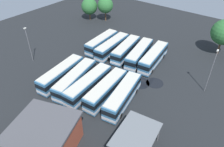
{
  "coord_description": "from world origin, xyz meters",
  "views": [
    {
      "loc": [
        -29.93,
        -23.77,
        27.46
      ],
      "look_at": [
        -1.83,
        -1.94,
        1.46
      ],
      "focal_mm": 34.14,
      "sensor_mm": 36.0,
      "label": 1
    }
  ],
  "objects_px": {
    "lamp_post_by_building": "(29,43)",
    "lamp_post_near_entrance": "(211,70)",
    "bus_row0_slot0": "(123,95)",
    "bus_row0_slot1": "(106,90)",
    "bus_row0_slot3": "(76,79)",
    "maintenance_shelter": "(136,135)",
    "bus_row0_slot2": "(89,85)",
    "bus_row1_slot3": "(112,47)",
    "tree_northwest": "(105,5)",
    "tree_north_edge": "(89,6)",
    "bus_row1_slot0": "(154,57)",
    "tree_east_edge": "(224,32)",
    "bus_row1_slot1": "(139,54)",
    "depot_building": "(44,138)",
    "bus_row1_slot4": "(102,43)",
    "bus_row1_slot2": "(126,50)",
    "bus_row0_slot4": "(61,74)"
  },
  "relations": [
    {
      "from": "lamp_post_by_building",
      "to": "bus_row1_slot4",
      "type": "bearing_deg",
      "value": -32.47
    },
    {
      "from": "lamp_post_by_building",
      "to": "tree_east_edge",
      "type": "height_order",
      "value": "tree_east_edge"
    },
    {
      "from": "maintenance_shelter",
      "to": "lamp_post_near_entrance",
      "type": "height_order",
      "value": "lamp_post_near_entrance"
    },
    {
      "from": "bus_row1_slot4",
      "to": "bus_row0_slot1",
      "type": "bearing_deg",
      "value": -137.52
    },
    {
      "from": "bus_row0_slot2",
      "to": "bus_row1_slot3",
      "type": "bearing_deg",
      "value": 21.05
    },
    {
      "from": "tree_east_edge",
      "to": "bus_row1_slot2",
      "type": "bearing_deg",
      "value": 130.41
    },
    {
      "from": "lamp_post_by_building",
      "to": "tree_northwest",
      "type": "relative_size",
      "value": 1.11
    },
    {
      "from": "lamp_post_near_entrance",
      "to": "bus_row1_slot0",
      "type": "bearing_deg",
      "value": 79.72
    },
    {
      "from": "bus_row0_slot1",
      "to": "bus_row1_slot2",
      "type": "relative_size",
      "value": 1.01
    },
    {
      "from": "bus_row1_slot3",
      "to": "tree_northwest",
      "type": "xyz_separation_m",
      "value": [
        15.27,
        14.59,
        3.31
      ]
    },
    {
      "from": "tree_east_edge",
      "to": "tree_northwest",
      "type": "distance_m",
      "value": 35.6
    },
    {
      "from": "bus_row0_slot3",
      "to": "bus_row1_slot2",
      "type": "distance_m",
      "value": 15.75
    },
    {
      "from": "bus_row1_slot0",
      "to": "tree_east_edge",
      "type": "bearing_deg",
      "value": -37.06
    },
    {
      "from": "bus_row0_slot3",
      "to": "bus_row1_slot2",
      "type": "relative_size",
      "value": 1.08
    },
    {
      "from": "maintenance_shelter",
      "to": "tree_north_edge",
      "type": "relative_size",
      "value": 1.11
    },
    {
      "from": "lamp_post_near_entrance",
      "to": "bus_row0_slot1",
      "type": "bearing_deg",
      "value": 132.89
    },
    {
      "from": "bus_row1_slot0",
      "to": "lamp_post_near_entrance",
      "type": "xyz_separation_m",
      "value": [
        -2.31,
        -12.75,
        3.26
      ]
    },
    {
      "from": "bus_row1_slot4",
      "to": "tree_northwest",
      "type": "height_order",
      "value": "tree_northwest"
    },
    {
      "from": "bus_row0_slot3",
      "to": "bus_row1_slot4",
      "type": "xyz_separation_m",
      "value": [
        14.93,
        5.76,
        -0.0
      ]
    },
    {
      "from": "bus_row0_slot1",
      "to": "maintenance_shelter",
      "type": "relative_size",
      "value": 1.46
    },
    {
      "from": "bus_row1_slot1",
      "to": "bus_row1_slot3",
      "type": "xyz_separation_m",
      "value": [
        -1.25,
        7.11,
        -0.0
      ]
    },
    {
      "from": "lamp_post_near_entrance",
      "to": "tree_east_edge",
      "type": "relative_size",
      "value": 1.04
    },
    {
      "from": "maintenance_shelter",
      "to": "lamp_post_by_building",
      "type": "height_order",
      "value": "lamp_post_by_building"
    },
    {
      "from": "tree_northwest",
      "to": "bus_row1_slot2",
      "type": "bearing_deg",
      "value": -128.51
    },
    {
      "from": "bus_row1_slot0",
      "to": "depot_building",
      "type": "distance_m",
      "value": 29.56
    },
    {
      "from": "bus_row0_slot1",
      "to": "tree_east_edge",
      "type": "xyz_separation_m",
      "value": [
        29.34,
        -11.89,
        4.08
      ]
    },
    {
      "from": "bus_row1_slot1",
      "to": "depot_building",
      "type": "height_order",
      "value": "depot_building"
    },
    {
      "from": "bus_row0_slot0",
      "to": "tree_east_edge",
      "type": "height_order",
      "value": "tree_east_edge"
    },
    {
      "from": "depot_building",
      "to": "maintenance_shelter",
      "type": "bearing_deg",
      "value": -53.29
    },
    {
      "from": "bus_row0_slot4",
      "to": "bus_row0_slot3",
      "type": "bearing_deg",
      "value": -81.69
    },
    {
      "from": "bus_row1_slot1",
      "to": "depot_building",
      "type": "bearing_deg",
      "value": -175.44
    },
    {
      "from": "bus_row0_slot1",
      "to": "bus_row0_slot2",
      "type": "distance_m",
      "value": 3.65
    },
    {
      "from": "bus_row1_slot0",
      "to": "tree_northwest",
      "type": "relative_size",
      "value": 1.57
    },
    {
      "from": "bus_row0_slot3",
      "to": "tree_northwest",
      "type": "relative_size",
      "value": 1.6
    },
    {
      "from": "bus_row0_slot2",
      "to": "bus_row1_slot0",
      "type": "bearing_deg",
      "value": -16.83
    },
    {
      "from": "bus_row1_slot2",
      "to": "lamp_post_by_building",
      "type": "xyz_separation_m",
      "value": [
        -15.31,
        16.16,
        2.84
      ]
    },
    {
      "from": "bus_row0_slot3",
      "to": "bus_row1_slot4",
      "type": "distance_m",
      "value": 16.0
    },
    {
      "from": "lamp_post_by_building",
      "to": "lamp_post_near_entrance",
      "type": "xyz_separation_m",
      "value": [
        14.01,
        -35.92,
        0.41
      ]
    },
    {
      "from": "bus_row1_slot1",
      "to": "tree_north_edge",
      "type": "xyz_separation_m",
      "value": [
        11.62,
        26.44,
        2.62
      ]
    },
    {
      "from": "bus_row0_slot3",
      "to": "lamp_post_by_building",
      "type": "xyz_separation_m",
      "value": [
        0.4,
        15.0,
        2.84
      ]
    },
    {
      "from": "bus_row0_slot0",
      "to": "tree_north_edge",
      "type": "distance_m",
      "value": 41.07
    },
    {
      "from": "bus_row0_slot1",
      "to": "bus_row1_slot3",
      "type": "relative_size",
      "value": 0.97
    },
    {
      "from": "bus_row1_slot2",
      "to": "bus_row0_slot3",
      "type": "bearing_deg",
      "value": 175.8
    },
    {
      "from": "tree_north_edge",
      "to": "bus_row0_slot0",
      "type": "bearing_deg",
      "value": -129.04
    },
    {
      "from": "bus_row0_slot0",
      "to": "lamp_post_near_entrance",
      "type": "relative_size",
      "value": 1.25
    },
    {
      "from": "bus_row0_slot4",
      "to": "lamp_post_near_entrance",
      "type": "relative_size",
      "value": 1.27
    },
    {
      "from": "bus_row0_slot0",
      "to": "bus_row0_slot1",
      "type": "bearing_deg",
      "value": 100.42
    },
    {
      "from": "bus_row0_slot0",
      "to": "tree_north_edge",
      "type": "relative_size",
      "value": 1.66
    },
    {
      "from": "bus_row1_slot3",
      "to": "tree_east_edge",
      "type": "height_order",
      "value": "tree_east_edge"
    },
    {
      "from": "bus_row0_slot2",
      "to": "tree_north_edge",
      "type": "relative_size",
      "value": 1.71
    }
  ]
}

